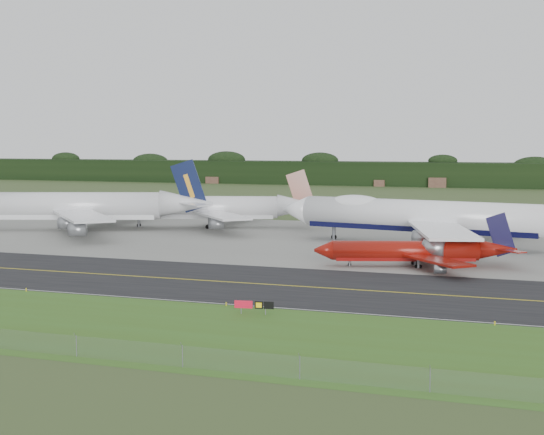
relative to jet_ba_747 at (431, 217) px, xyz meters
The scene contains 16 objects.
ground 52.71m from the jet_ba_747, 111.59° to the right, with size 600.00×600.00×0.00m, color #2B4420.
grass_verge 86.08m from the jet_ba_747, 102.96° to the right, with size 400.00×30.00×0.01m, color #3A5E1B.
taxiway 56.42m from the jet_ba_747, 110.08° to the right, with size 400.00×32.00×0.02m, color black.
apron 20.37m from the jet_ba_747, behind, with size 400.00×78.00×0.01m, color gray.
taxiway_centreline 56.42m from the jet_ba_747, 110.08° to the right, with size 400.00×0.40×0.00m, color yellow.
taxiway_edge_line 71.10m from the jet_ba_747, 105.77° to the right, with size 400.00×0.25×0.00m, color silver.
perimeter_fence 98.70m from the jet_ba_747, 101.26° to the right, with size 320.00×0.10×320.00m.
horizon_treeline 225.92m from the jet_ba_747, 94.89° to the left, with size 700.00×25.00×12.00m.
jet_ba_747 is the anchor object (origin of this frame).
jet_red_737 28.32m from the jet_ba_747, 88.86° to the right, with size 35.50×28.27×9.76m.
jet_navy_gold 88.20m from the jet_ba_747, behind, with size 67.87×57.63×17.90m.
jet_star_tail 61.32m from the jet_ba_747, 162.98° to the left, with size 56.58×46.26×15.16m.
taxiway_sign 74.22m from the jet_ba_747, 101.17° to the right, with size 5.10×0.97×1.71m.
edge_marker_left 86.44m from the jet_ba_747, 126.67° to the right, with size 0.16×0.16×0.50m, color yellow.
edge_marker_center 72.13m from the jet_ba_747, 105.80° to the right, with size 0.16×0.16×0.50m, color yellow.
edge_marker_right 71.11m from the jet_ba_747, 77.46° to the right, with size 0.16×0.16×0.50m, color yellow.
Camera 1 is at (37.06, -114.25, 22.05)m, focal length 50.00 mm.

